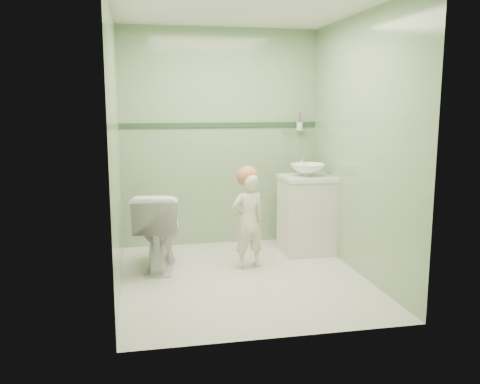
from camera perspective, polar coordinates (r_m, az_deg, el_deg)
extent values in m
plane|color=beige|center=(4.84, 0.36, -9.44)|extent=(2.50, 2.50, 0.00)
cube|color=#86AB79|center=(5.81, -2.18, 5.92)|extent=(2.20, 0.04, 2.40)
cube|color=#86AB79|center=(3.37, 4.76, 3.02)|extent=(2.20, 0.04, 2.40)
cube|color=#86AB79|center=(4.49, -13.55, 4.48)|extent=(0.04, 2.50, 2.40)
cube|color=#86AB79|center=(4.93, 13.04, 4.96)|extent=(0.04, 2.50, 2.40)
plane|color=white|center=(4.63, 0.39, 19.82)|extent=(2.50, 2.50, 0.00)
cube|color=#28442A|center=(5.79, -2.17, 7.40)|extent=(2.20, 0.02, 0.05)
cube|color=silver|center=(5.60, 7.33, -2.59)|extent=(0.52, 0.50, 0.80)
cube|color=white|center=(5.52, 7.42, 1.57)|extent=(0.54, 0.52, 0.04)
imported|color=white|center=(5.51, 7.44, 2.43)|extent=(0.37, 0.37, 0.13)
cylinder|color=silver|center=(5.69, 6.80, 3.25)|extent=(0.03, 0.03, 0.18)
cylinder|color=silver|center=(5.64, 6.98, 4.00)|extent=(0.02, 0.12, 0.02)
cylinder|color=silver|center=(5.95, 5.96, 6.74)|extent=(0.26, 0.02, 0.02)
cylinder|color=silver|center=(5.94, 6.58, 7.21)|extent=(0.07, 0.07, 0.09)
cylinder|color=#7F50C1|center=(5.93, 6.61, 7.88)|extent=(0.01, 0.01, 0.17)
cylinder|color=#3A46BB|center=(5.93, 6.55, 7.88)|extent=(0.01, 0.01, 0.17)
cylinder|color=#C33646|center=(5.95, 6.64, 7.89)|extent=(0.01, 0.01, 0.17)
imported|color=white|center=(5.07, -8.93, -4.17)|extent=(0.54, 0.81, 0.76)
imported|color=beige|center=(5.01, 0.87, -3.21)|extent=(0.38, 0.30, 0.93)
sphere|color=#B67247|center=(4.95, 0.83, 1.71)|extent=(0.21, 0.21, 0.21)
cylinder|color=teal|center=(4.87, 2.40, 0.08)|extent=(0.05, 0.14, 0.06)
cube|color=white|center=(4.88, 1.51, 0.58)|extent=(0.03, 0.03, 0.02)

